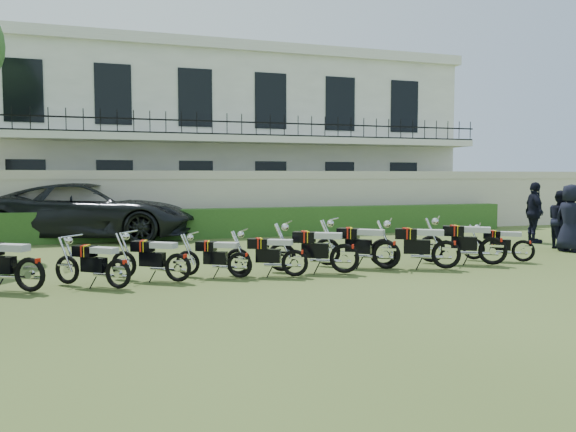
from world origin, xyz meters
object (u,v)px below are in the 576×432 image
at_px(motorcycle_1, 118,266).
at_px(officer_4, 561,220).
at_px(motorcycle_2, 178,260).
at_px(motorcycle_8, 493,244).
at_px(motorcycle_3, 240,259).
at_px(motorcycle_6, 386,247).
at_px(motorcycle_9, 524,245).
at_px(motorcycle_0, 30,266).
at_px(officer_5, 534,213).
at_px(officer_3, 571,218).
at_px(motorcycle_4, 295,256).
at_px(motorcycle_5, 345,251).
at_px(motorcycle_7, 446,247).
at_px(suv, 92,211).

height_order(motorcycle_1, officer_4, officer_4).
height_order(motorcycle_2, motorcycle_8, motorcycle_8).
bearing_deg(motorcycle_3, motorcycle_8, -61.02).
relative_size(motorcycle_6, motorcycle_9, 1.18).
height_order(motorcycle_0, officer_5, officer_5).
height_order(motorcycle_8, motorcycle_9, motorcycle_8).
bearing_deg(motorcycle_6, motorcycle_9, -51.61).
bearing_deg(officer_3, motorcycle_8, 97.71).
distance_m(motorcycle_4, motorcycle_5, 1.13).
distance_m(motorcycle_3, motorcycle_7, 4.68).
bearing_deg(motorcycle_1, motorcycle_3, -41.54).
relative_size(motorcycle_0, motorcycle_8, 1.00).
xyz_separation_m(motorcycle_6, motorcycle_9, (3.69, -0.05, -0.09)).
relative_size(motorcycle_7, motorcycle_8, 1.04).
distance_m(motorcycle_1, motorcycle_4, 3.53).
height_order(motorcycle_4, officer_3, officer_3).
bearing_deg(motorcycle_5, motorcycle_0, 118.91).
bearing_deg(motorcycle_1, officer_4, -40.64).
xyz_separation_m(motorcycle_8, suv, (-9.09, 8.72, 0.43)).
xyz_separation_m(motorcycle_5, motorcycle_6, (1.12, 0.23, 0.01)).
xyz_separation_m(motorcycle_2, motorcycle_5, (3.52, -0.11, 0.06)).
bearing_deg(suv, motorcycle_9, -113.96).
distance_m(motorcycle_5, officer_5, 8.71).
relative_size(suv, officer_3, 3.59).
height_order(motorcycle_5, motorcycle_7, motorcycle_7).
relative_size(motorcycle_7, officer_3, 0.96).
bearing_deg(motorcycle_5, motorcycle_9, -59.42).
distance_m(motorcycle_3, motorcycle_9, 7.07).
bearing_deg(motorcycle_6, motorcycle_7, -68.00).
distance_m(motorcycle_0, motorcycle_5, 6.18).
bearing_deg(officer_4, motorcycle_0, 114.76).
xyz_separation_m(motorcycle_0, motorcycle_1, (1.52, -0.16, -0.06)).
xyz_separation_m(motorcycle_1, motorcycle_6, (5.78, 0.45, 0.07)).
height_order(motorcycle_0, officer_4, officer_4).
bearing_deg(motorcycle_0, motorcycle_8, -57.99).
height_order(motorcycle_0, motorcycle_1, motorcycle_0).
height_order(motorcycle_5, motorcycle_8, motorcycle_8).
bearing_deg(motorcycle_9, motorcycle_4, 128.92).
xyz_separation_m(motorcycle_0, motorcycle_6, (7.30, 0.29, 0.01)).
relative_size(motorcycle_9, suv, 0.21).
bearing_deg(motorcycle_0, motorcycle_9, -57.01).
bearing_deg(motorcycle_5, motorcycle_6, -49.83).
height_order(motorcycle_9, suv, suv).
relative_size(motorcycle_2, officer_4, 0.90).
bearing_deg(motorcycle_9, motorcycle_8, 137.51).
distance_m(motorcycle_0, officer_3, 13.75).
relative_size(motorcycle_1, motorcycle_9, 1.02).
bearing_deg(motorcycle_0, motorcycle_2, -54.66).
relative_size(motorcycle_8, motorcycle_9, 1.25).
distance_m(motorcycle_1, motorcycle_5, 4.66).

